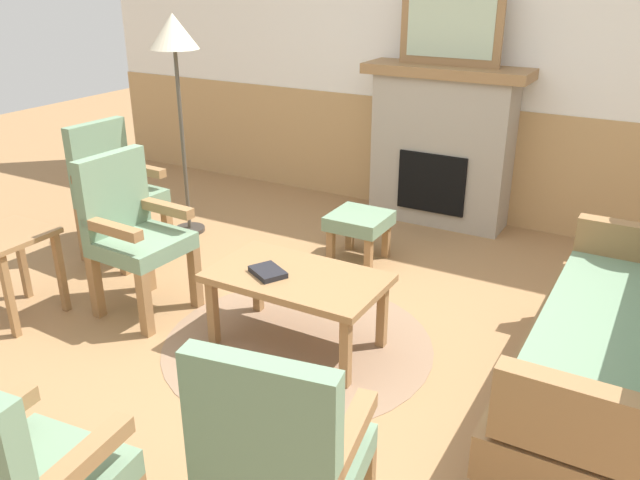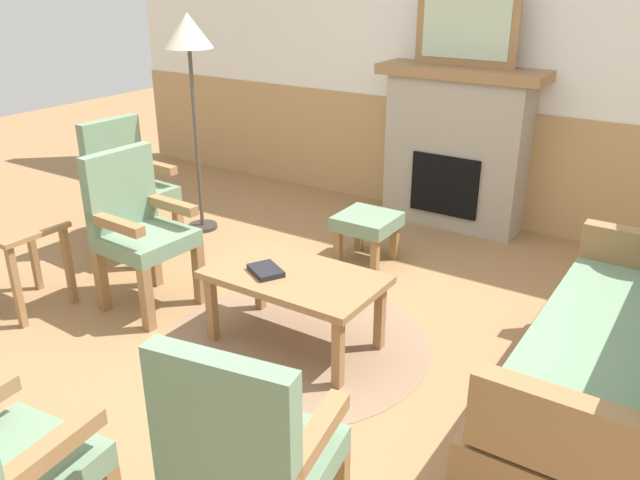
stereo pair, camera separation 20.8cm
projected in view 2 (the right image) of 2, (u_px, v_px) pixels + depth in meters
The scene contains 14 objects.
ground_plane at pixel (286, 351), 3.63m from camera, with size 14.00×14.00×0.00m, color #997047.
wall_back at pixel (475, 59), 5.12m from camera, with size 7.20×0.14×2.70m.
fireplace at pixel (456, 147), 5.19m from camera, with size 1.30×0.44×1.28m.
framed_picture at pixel (466, 28), 4.84m from camera, with size 0.80×0.04×0.56m.
couch at pixel (614, 354), 2.88m from camera, with size 0.70×1.80×0.98m.
coffee_table at pixel (294, 283), 3.55m from camera, with size 0.96×0.56×0.44m.
round_rug at pixel (295, 343), 3.70m from camera, with size 1.53×1.53×0.01m, color #896B51.
book_on_table at pixel (266, 271), 3.54m from camera, with size 0.20×0.14×0.03m, color black.
footstool at pixel (367, 225), 4.63m from camera, with size 0.40×0.40×0.36m.
armchair_near_fireplace at pixel (137, 224), 3.95m from camera, with size 0.50×0.50×0.98m.
armchair_by_window_left at pixel (126, 182), 4.72m from camera, with size 0.51×0.51×0.98m.
armchair_corner_left at pixel (247, 455), 2.08m from camera, with size 0.55×0.55×0.98m.
side_table at pixel (20, 243), 3.94m from camera, with size 0.44×0.44×0.55m.
floor_lamp_by_chairs at pixel (189, 45), 4.77m from camera, with size 0.36×0.36×1.68m.
Camera 2 is at (1.86, -2.49, 1.98)m, focal length 36.43 mm.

